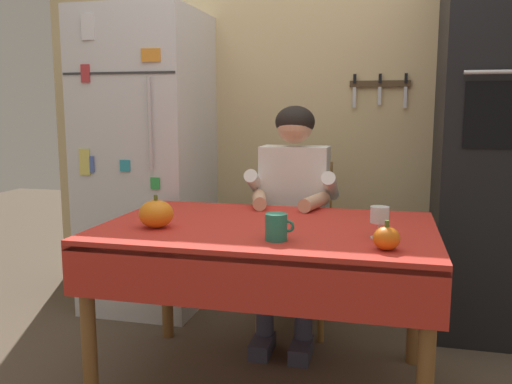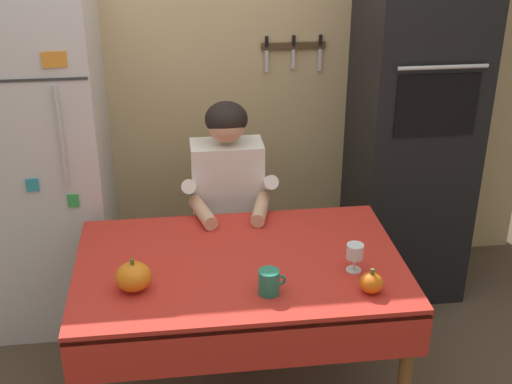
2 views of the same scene
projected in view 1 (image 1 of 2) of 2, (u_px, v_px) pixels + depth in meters
The scene contains 10 objects.
back_wall_assembly at pixel (318, 97), 3.39m from camera, with size 3.70×0.13×2.60m.
refrigerator at pixel (148, 162), 3.31m from camera, with size 0.68×0.71×1.80m.
wall_oven at pixel (496, 143), 2.86m from camera, with size 0.60×0.64×2.10m.
dining_table at pixel (266, 245), 2.28m from camera, with size 1.40×0.90×0.74m.
chair_behind_person at pixel (298, 236), 3.06m from camera, with size 0.40×0.40×0.93m.
seated_person at pixel (292, 202), 2.85m from camera, with size 0.47×0.55×1.25m.
coffee_mug at pixel (277, 227), 2.02m from camera, with size 0.11×0.08×0.10m.
wine_glass at pixel (380, 216), 2.04m from camera, with size 0.07×0.07×0.12m.
pumpkin_large at pixel (386, 238), 1.88m from camera, with size 0.10×0.10×0.11m.
pumpkin_medium at pixel (156, 214), 2.23m from camera, with size 0.14×0.14×0.14m.
Camera 1 is at (0.48, -2.09, 1.24)m, focal length 37.68 mm.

